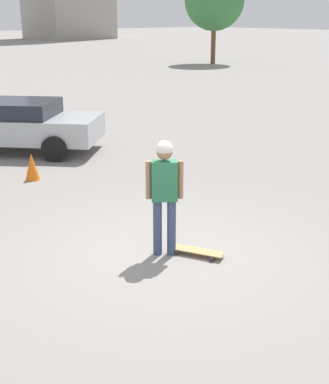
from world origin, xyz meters
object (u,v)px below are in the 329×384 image
person (164,186)px  skateboard (196,251)px  traffic_cone (32,167)px  car_parked_near (14,124)px

person → skateboard: (0.35, 0.33, -1.02)m
skateboard → traffic_cone: traffic_cone is taller
skateboard → car_parked_near: (-7.92, 0.93, 0.65)m
person → car_parked_near: (-7.57, 1.26, -0.37)m
person → car_parked_near: person is taller
person → traffic_cone: person is taller
skateboard → traffic_cone: (-5.20, -0.00, 0.23)m
traffic_cone → car_parked_near: bearing=161.1°
skateboard → car_parked_near: bearing=-31.9°
person → car_parked_near: bearing=119.8°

